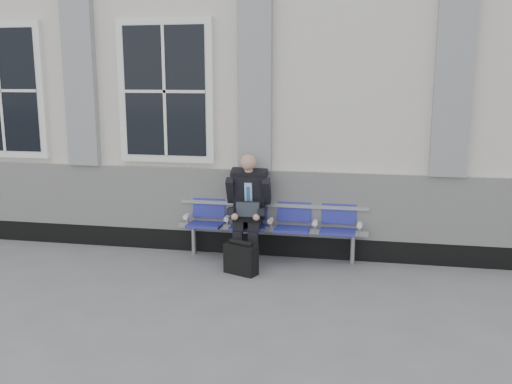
# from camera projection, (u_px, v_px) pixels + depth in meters

# --- Properties ---
(ground) EXTENTS (70.00, 70.00, 0.00)m
(ground) POSITION_uv_depth(u_px,v_px,m) (103.00, 282.00, 6.91)
(ground) COLOR slate
(ground) RESTS_ON ground
(station_building) EXTENTS (14.40, 4.40, 4.49)m
(station_building) POSITION_uv_depth(u_px,v_px,m) (186.00, 90.00, 9.81)
(station_building) COLOR beige
(station_building) RESTS_ON ground
(bench) EXTENTS (2.60, 0.47, 0.91)m
(bench) POSITION_uv_depth(u_px,v_px,m) (271.00, 219.00, 7.72)
(bench) COLOR #9EA0A3
(bench) RESTS_ON ground
(businessman) EXTENTS (0.60, 0.81, 1.45)m
(businessman) POSITION_uv_depth(u_px,v_px,m) (248.00, 204.00, 7.60)
(businessman) COLOR black
(businessman) RESTS_ON ground
(briefcase) EXTENTS (0.46, 0.32, 0.44)m
(briefcase) POSITION_uv_depth(u_px,v_px,m) (241.00, 258.00, 7.17)
(briefcase) COLOR black
(briefcase) RESTS_ON ground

